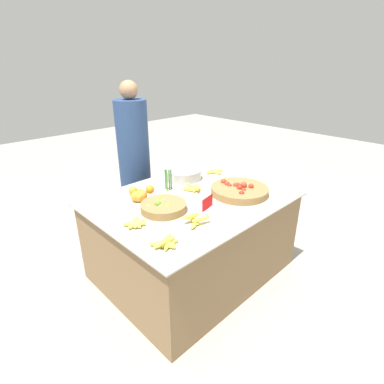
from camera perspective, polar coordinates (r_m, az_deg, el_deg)
name	(u,v)px	position (r m, az deg, el deg)	size (l,w,h in m)	color
ground_plane	(192,269)	(2.71, 0.00, -14.45)	(12.00, 12.00, 0.00)	#A39E93
market_table	(192,235)	(2.51, 0.00, -8.25)	(1.49, 1.16, 0.69)	olive
lime_bowl	(163,207)	(2.15, -5.49, -2.79)	(0.33, 0.33, 0.09)	olive
tomato_basket	(239,190)	(2.44, 9.02, 0.35)	(0.46, 0.46, 0.10)	olive
orange_pile	(139,194)	(2.34, -10.06, -0.39)	(0.18, 0.18, 0.11)	orange
metal_bowl	(183,174)	(2.73, -1.74, 3.46)	(0.33, 0.33, 0.09)	#B7B7BF
price_sign	(208,203)	(2.17, 2.98, -2.03)	(0.14, 0.04, 0.09)	red
veg_bundle	(168,180)	(2.48, -4.61, 2.34)	(0.07, 0.05, 0.17)	#4C8E42
banana_bunch_back_center	(166,243)	(1.76, -5.00, -9.59)	(0.17, 0.15, 0.06)	#EFDB4C
banana_bunch_front_right	(195,220)	(1.97, 0.59, -5.38)	(0.18, 0.16, 0.06)	#EFDB4C
banana_bunch_middle_right	(214,172)	(2.88, 4.21, 3.90)	(0.19, 0.16, 0.03)	#EFDB4C
banana_bunch_front_left	(136,223)	(1.99, -10.64, -5.87)	(0.15, 0.16, 0.04)	#EFDB4C
banana_bunch_front_center	(194,188)	(2.48, 0.37, 0.78)	(0.18, 0.20, 0.06)	#EFDB4C
vendor_person	(135,166)	(3.08, -10.84, 4.84)	(0.31, 0.31, 1.52)	navy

